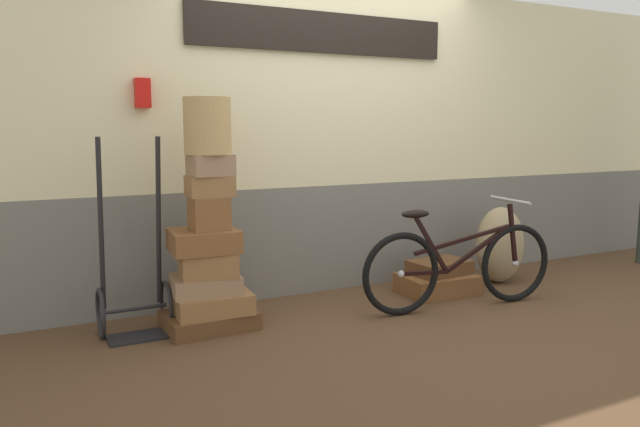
% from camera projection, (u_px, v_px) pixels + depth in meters
% --- Properties ---
extents(ground, '(9.64, 5.20, 0.06)m').
position_uv_depth(ground, '(386.00, 317.00, 4.40)').
color(ground, '#513823').
extents(station_building, '(7.64, 0.74, 2.49)m').
position_uv_depth(station_building, '(334.00, 138.00, 4.97)').
color(station_building, slate).
rests_on(station_building, ground).
extents(suitcase_0, '(0.62, 0.46, 0.12)m').
position_uv_depth(suitcase_0, '(209.00, 320.00, 4.07)').
color(suitcase_0, brown).
rests_on(suitcase_0, ground).
extents(suitcase_1, '(0.51, 0.42, 0.14)m').
position_uv_depth(suitcase_1, '(212.00, 302.00, 4.05)').
color(suitcase_1, olive).
rests_on(suitcase_1, suitcase_0).
extents(suitcase_2, '(0.47, 0.38, 0.12)m').
position_uv_depth(suitcase_2, '(205.00, 284.00, 4.02)').
color(suitcase_2, '#937051').
rests_on(suitcase_2, suitcase_1).
extents(suitcase_3, '(0.39, 0.33, 0.16)m').
position_uv_depth(suitcase_3, '(208.00, 264.00, 3.98)').
color(suitcase_3, olive).
rests_on(suitcase_3, suitcase_2).
extents(suitcase_4, '(0.45, 0.41, 0.15)m').
position_uv_depth(suitcase_4, '(204.00, 240.00, 3.99)').
color(suitcase_4, brown).
rests_on(suitcase_4, suitcase_3).
extents(suitcase_5, '(0.25, 0.19, 0.22)m').
position_uv_depth(suitcase_5, '(209.00, 214.00, 3.94)').
color(suitcase_5, brown).
rests_on(suitcase_5, suitcase_4).
extents(suitcase_6, '(0.30, 0.24, 0.14)m').
position_uv_depth(suitcase_6, '(210.00, 186.00, 3.94)').
color(suitcase_6, olive).
rests_on(suitcase_6, suitcase_5).
extents(suitcase_7, '(0.28, 0.24, 0.14)m').
position_uv_depth(suitcase_7, '(211.00, 165.00, 3.92)').
color(suitcase_7, '#937051').
rests_on(suitcase_7, suitcase_6).
extents(suitcase_8, '(0.61, 0.46, 0.16)m').
position_uv_depth(suitcase_8, '(437.00, 284.00, 4.92)').
color(suitcase_8, brown).
rests_on(suitcase_8, ground).
extents(suitcase_9, '(0.51, 0.37, 0.11)m').
position_uv_depth(suitcase_9, '(440.00, 267.00, 4.93)').
color(suitcase_9, brown).
rests_on(suitcase_9, suitcase_8).
extents(wicker_basket, '(0.31, 0.31, 0.37)m').
position_uv_depth(wicker_basket, '(207.00, 126.00, 3.89)').
color(wicker_basket, tan).
rests_on(wicker_basket, suitcase_7).
extents(luggage_trolley, '(0.45, 0.38, 1.29)m').
position_uv_depth(luggage_trolley, '(134.00, 293.00, 3.93)').
color(luggage_trolley, black).
rests_on(luggage_trolley, ground).
extents(burlap_sack, '(0.43, 0.37, 0.66)m').
position_uv_depth(burlap_sack, '(500.00, 245.00, 5.24)').
color(burlap_sack, '#9E8966').
rests_on(burlap_sack, ground).
extents(bicycle, '(1.59, 0.46, 0.81)m').
position_uv_depth(bicycle, '(460.00, 265.00, 4.48)').
color(bicycle, black).
rests_on(bicycle, ground).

